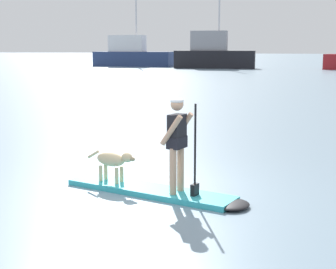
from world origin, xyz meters
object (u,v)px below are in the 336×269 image
object	(u,v)px
dog	(113,161)
moored_boat_port	(213,54)
person_paddler	(178,138)
paddleboard	(160,192)
moored_boat_far_starboard	(131,55)

from	to	relation	value
dog	moored_boat_port	distance (m)	53.77
person_paddler	moored_boat_port	distance (m)	54.33
dog	paddleboard	bearing A→B (deg)	-11.12
dog	moored_boat_far_starboard	xyz separation A→B (m)	(-23.86, 55.09, 1.07)
person_paddler	moored_boat_far_starboard	size ratio (longest dim) A/B	0.15
moored_boat_far_starboard	moored_boat_port	xyz separation A→B (m)	(12.10, -2.63, 0.14)
paddleboard	dog	distance (m)	1.12
paddleboard	moored_boat_port	world-z (taller)	moored_boat_port
moored_boat_port	paddleboard	bearing A→B (deg)	-76.38
paddleboard	person_paddler	distance (m)	1.06
person_paddler	moored_boat_far_starboard	xyz separation A→B (m)	(-25.21, 55.35, 0.52)
paddleboard	dog	size ratio (longest dim) A/B	3.30
person_paddler	moored_boat_port	bearing A→B (deg)	103.96
paddleboard	dog	bearing A→B (deg)	168.88
person_paddler	dog	world-z (taller)	person_paddler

